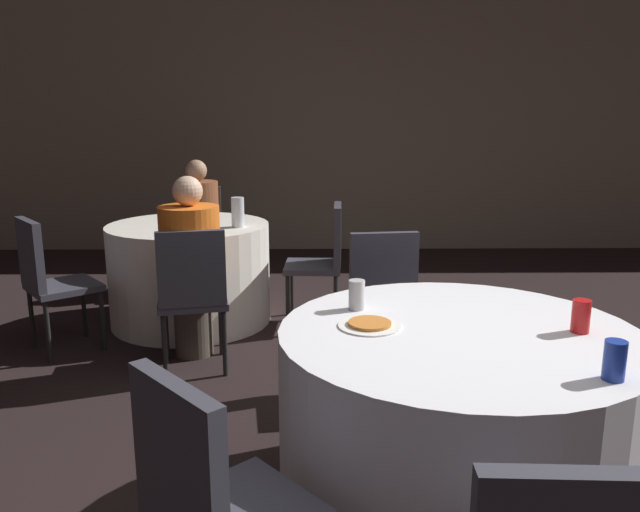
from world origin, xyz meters
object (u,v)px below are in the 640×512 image
object	(u,v)px
chair_far_north	(200,228)
soda_can_blue	(615,360)
soda_can_silver	(357,295)
chair_near_southwest	(210,499)
chair_far_southwest	(47,274)
soda_can_red	(581,316)
person_floral_shirt	(198,225)
bottle_far	(238,212)
person_orange_shirt	(191,270)
chair_far_south	(192,288)
pizza_plate_near	(370,324)
table_near	(455,421)
chair_far_east	(325,253)
chair_near_north	(387,299)
table_far	(190,273)

from	to	relation	value
chair_far_north	soda_can_blue	size ratio (longest dim) A/B	7.19
soda_can_silver	chair_near_southwest	bearing A→B (deg)	-114.71
chair_far_southwest	soda_can_red	size ratio (longest dim) A/B	7.19
person_floral_shirt	bottle_far	bearing A→B (deg)	110.12
chair_far_north	person_orange_shirt	xyz separation A→B (m)	(0.27, -1.81, 0.07)
chair_near_southwest	bottle_far	bearing A→B (deg)	143.53
soda_can_blue	chair_far_south	bearing A→B (deg)	132.30
pizza_plate_near	table_near	bearing A→B (deg)	-8.33
chair_far_south	chair_far_east	bearing A→B (deg)	37.63
table_near	chair_far_north	size ratio (longest dim) A/B	1.53
chair_near_north	soda_can_silver	size ratio (longest dim) A/B	7.19
chair_far_southwest	person_orange_shirt	distance (m)	0.97
table_near	soda_can_blue	world-z (taller)	soda_can_blue
soda_can_red	soda_can_silver	distance (m)	0.84
soda_can_silver	pizza_plate_near	bearing A→B (deg)	-80.75
chair_far_south	chair_far_east	xyz separation A→B (m)	(0.79, 0.92, 0.00)
table_near	chair_near_north	xyz separation A→B (m)	(-0.14, 1.07, 0.16)
pizza_plate_near	soda_can_silver	world-z (taller)	soda_can_silver
chair_far_southwest	person_orange_shirt	world-z (taller)	person_orange_shirt
soda_can_red	soda_can_blue	world-z (taller)	same
table_far	person_orange_shirt	distance (m)	0.87
table_far	soda_can_blue	xyz separation A→B (m)	(1.80, -2.73, 0.43)
chair_far_east	soda_can_silver	size ratio (longest dim) A/B	7.19
table_far	chair_near_north	size ratio (longest dim) A/B	1.33
person_floral_shirt	pizza_plate_near	bearing A→B (deg)	105.59
person_orange_shirt	pizza_plate_near	bearing A→B (deg)	-68.18
table_near	chair_far_south	world-z (taller)	chair_far_south
soda_can_red	soda_can_silver	xyz separation A→B (m)	(-0.79, 0.28, 0.00)
chair_near_north	soda_can_blue	bearing A→B (deg)	100.84
chair_far_east	bottle_far	size ratio (longest dim) A/B	4.18
chair_near_southwest	chair_near_north	xyz separation A→B (m)	(0.68, 1.79, 0.00)
person_floral_shirt	bottle_far	xyz separation A→B (m)	(0.46, -0.95, 0.26)
chair_far_north	soda_can_blue	distance (m)	4.18
chair_far_north	soda_can_red	distance (m)	3.85
chair_near_north	person_floral_shirt	bearing A→B (deg)	-63.04
chair_far_east	chair_far_north	bearing A→B (deg)	49.31
chair_far_southwest	person_floral_shirt	size ratio (longest dim) A/B	0.78
chair_far_south	person_orange_shirt	world-z (taller)	person_orange_shirt
table_near	person_orange_shirt	xyz separation A→B (m)	(-1.27, 1.46, 0.23)
chair_near_southwest	chair_far_east	distance (m)	2.97
pizza_plate_near	chair_far_east	bearing A→B (deg)	93.10
soda_can_red	soda_can_blue	size ratio (longest dim) A/B	1.00
chair_near_north	pizza_plate_near	xyz separation A→B (m)	(-0.19, -1.03, 0.21)
chair_near_southwest	soda_can_red	bearing A→B (deg)	77.60
chair_near_southwest	person_floral_shirt	bearing A→B (deg)	149.05
chair_far_east	soda_can_silver	bearing A→B (deg)	-174.61
table_near	pizza_plate_near	size ratio (longest dim) A/B	5.61
chair_far_east	soda_can_silver	world-z (taller)	chair_far_east
table_near	person_orange_shirt	bearing A→B (deg)	130.92
table_far	chair_far_south	xyz separation A→B (m)	(0.20, -0.97, 0.16)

